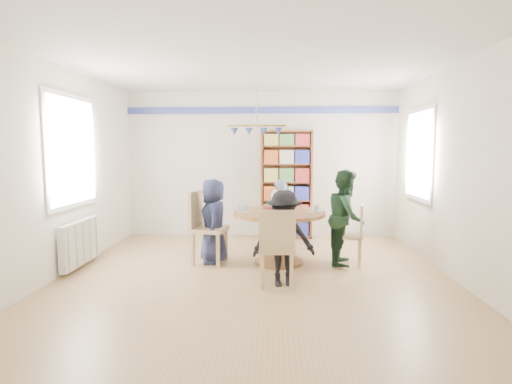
# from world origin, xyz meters

# --- Properties ---
(ground) EXTENTS (5.00, 5.00, 0.00)m
(ground) POSITION_xyz_m (0.00, 0.00, 0.00)
(ground) COLOR #A58757
(room_shell) EXTENTS (5.00, 5.00, 5.00)m
(room_shell) POSITION_xyz_m (-0.26, 0.87, 1.65)
(room_shell) COLOR white
(room_shell) RESTS_ON ground
(radiator) EXTENTS (0.12, 1.00, 0.60)m
(radiator) POSITION_xyz_m (-2.42, 0.30, 0.35)
(radiator) COLOR silver
(radiator) RESTS_ON ground
(dining_table) EXTENTS (1.30, 1.30, 0.75)m
(dining_table) POSITION_xyz_m (0.32, 0.63, 0.56)
(dining_table) COLOR brown
(dining_table) RESTS_ON ground
(chair_left) EXTENTS (0.53, 0.53, 1.04)m
(chair_left) POSITION_xyz_m (-0.76, 0.60, 0.57)
(chair_left) COLOR tan
(chair_left) RESTS_ON ground
(chair_right) EXTENTS (0.46, 0.46, 0.86)m
(chair_right) POSITION_xyz_m (1.38, 0.62, 0.47)
(chair_right) COLOR tan
(chair_right) RESTS_ON ground
(chair_far) EXTENTS (0.49, 0.49, 0.90)m
(chair_far) POSITION_xyz_m (0.36, 1.61, 0.50)
(chair_far) COLOR tan
(chair_far) RESTS_ON ground
(chair_near) EXTENTS (0.44, 0.44, 0.94)m
(chair_near) POSITION_xyz_m (0.28, -0.39, 0.52)
(chair_near) COLOR tan
(chair_near) RESTS_ON ground
(person_left) EXTENTS (0.49, 0.65, 1.21)m
(person_left) POSITION_xyz_m (-0.62, 0.63, 0.60)
(person_left) COLOR #1B1F3C
(person_left) RESTS_ON ground
(person_right) EXTENTS (0.64, 0.75, 1.34)m
(person_right) POSITION_xyz_m (1.26, 0.64, 0.67)
(person_right) COLOR black
(person_right) RESTS_ON ground
(person_far) EXTENTS (0.42, 0.28, 1.15)m
(person_far) POSITION_xyz_m (0.34, 1.49, 0.57)
(person_far) COLOR gray
(person_far) RESTS_ON ground
(person_near) EXTENTS (0.80, 0.54, 1.15)m
(person_near) POSITION_xyz_m (0.36, -0.31, 0.57)
(person_near) COLOR black
(person_near) RESTS_ON ground
(bookshelf) EXTENTS (0.94, 0.28, 1.97)m
(bookshelf) POSITION_xyz_m (0.47, 2.34, 0.97)
(bookshelf) COLOR brown
(bookshelf) RESTS_ON ground
(tableware) EXTENTS (1.23, 1.23, 0.32)m
(tableware) POSITION_xyz_m (0.29, 0.65, 0.82)
(tableware) COLOR white
(tableware) RESTS_ON dining_table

